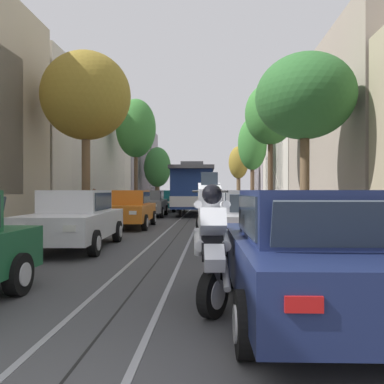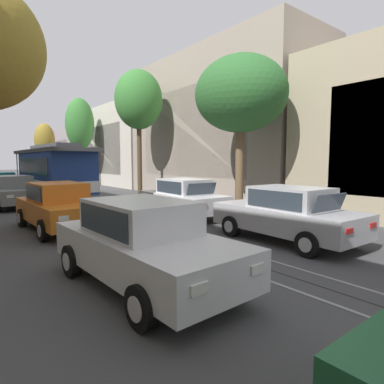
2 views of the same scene
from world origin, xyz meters
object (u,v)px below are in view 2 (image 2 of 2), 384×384
(parked_car_white_mid_right, at_px, (183,198))
(street_tree_kerb_right_far, at_px, (45,141))
(parked_car_orange_mid_left, at_px, (59,206))
(street_tree_kerb_right_fourth, at_px, (80,125))
(parked_car_white_second_left, at_px, (143,243))
(street_tree_kerb_right_mid, at_px, (139,100))
(parked_car_silver_second_right, at_px, (287,214))
(cable_car_trolley, at_px, (54,172))
(parked_car_teal_fifth_left, at_px, (1,184))
(parked_car_grey_fourth_left, at_px, (14,191))
(street_tree_kerb_right_second, at_px, (240,95))

(parked_car_white_mid_right, distance_m, street_tree_kerb_right_far, 29.59)
(parked_car_orange_mid_left, bearing_deg, street_tree_kerb_right_fourth, 68.77)
(parked_car_white_second_left, xyz_separation_m, street_tree_kerb_right_mid, (7.22, 13.21, 5.32))
(parked_car_silver_second_right, bearing_deg, parked_car_white_mid_right, 88.97)
(cable_car_trolley, bearing_deg, parked_car_teal_fifth_left, 121.82)
(street_tree_kerb_right_mid, bearing_deg, parked_car_grey_fourth_left, -178.46)
(parked_car_silver_second_right, distance_m, street_tree_kerb_right_far, 34.69)
(parked_car_orange_mid_left, height_order, parked_car_teal_fifth_left, same)
(parked_car_silver_second_right, height_order, parked_car_white_mid_right, same)
(parked_car_white_mid_right, bearing_deg, parked_car_grey_fourth_left, 123.47)
(street_tree_kerb_right_second, bearing_deg, parked_car_teal_fifth_left, 115.94)
(parked_car_white_second_left, height_order, parked_car_grey_fourth_left, same)
(parked_car_white_mid_right, bearing_deg, parked_car_teal_fifth_left, 109.51)
(parked_car_teal_fifth_left, bearing_deg, parked_car_white_mid_right, -70.49)
(parked_car_orange_mid_left, distance_m, street_tree_kerb_right_mid, 11.38)
(parked_car_silver_second_right, bearing_deg, parked_car_orange_mid_left, 129.32)
(parked_car_orange_mid_left, height_order, cable_car_trolley, cable_car_trolley)
(parked_car_teal_fifth_left, relative_size, street_tree_kerb_right_fourth, 0.55)
(parked_car_teal_fifth_left, bearing_deg, street_tree_kerb_right_far, 67.37)
(parked_car_orange_mid_left, height_order, parked_car_silver_second_right, same)
(parked_car_silver_second_right, xyz_separation_m, parked_car_white_mid_right, (0.09, 5.14, 0.00))
(street_tree_kerb_right_mid, bearing_deg, street_tree_kerb_right_far, 91.24)
(street_tree_kerb_right_second, bearing_deg, parked_car_grey_fourth_left, 130.31)
(parked_car_white_mid_right, xyz_separation_m, street_tree_kerb_right_far, (1.81, 29.28, 3.86))
(parked_car_teal_fifth_left, distance_m, street_tree_kerb_right_second, 16.68)
(parked_car_grey_fourth_left, height_order, parked_car_teal_fifth_left, same)
(parked_car_orange_mid_left, distance_m, street_tree_kerb_right_fourth, 20.17)
(parked_car_white_mid_right, bearing_deg, street_tree_kerb_right_fourth, 82.94)
(street_tree_kerb_right_fourth, bearing_deg, parked_car_orange_mid_left, -111.23)
(parked_car_teal_fifth_left, xyz_separation_m, street_tree_kerb_right_far, (6.59, 15.80, 3.86))
(parked_car_grey_fourth_left, relative_size, street_tree_kerb_right_far, 0.66)
(parked_car_grey_fourth_left, xyz_separation_m, cable_car_trolley, (2.55, 2.16, 0.86))
(street_tree_kerb_right_mid, distance_m, street_tree_kerb_right_fourth, 11.09)
(street_tree_kerb_right_fourth, bearing_deg, cable_car_trolley, -117.65)
(parked_car_white_second_left, distance_m, cable_car_trolley, 15.41)
(parked_car_grey_fourth_left, height_order, street_tree_kerb_right_far, street_tree_kerb_right_far)
(parked_car_white_second_left, xyz_separation_m, parked_car_silver_second_right, (4.85, 0.33, 0.00))
(parked_car_orange_mid_left, relative_size, parked_car_silver_second_right, 1.00)
(parked_car_silver_second_right, xyz_separation_m, street_tree_kerb_right_mid, (2.37, 12.89, 5.32))
(street_tree_kerb_right_far, bearing_deg, parked_car_white_mid_right, -93.54)
(parked_car_white_mid_right, height_order, street_tree_kerb_right_second, street_tree_kerb_right_second)
(parked_car_white_mid_right, distance_m, street_tree_kerb_right_fourth, 19.57)
(parked_car_silver_second_right, distance_m, street_tree_kerb_right_mid, 14.14)
(parked_car_grey_fourth_left, xyz_separation_m, street_tree_kerb_right_mid, (7.27, 0.20, 5.32))
(parked_car_orange_mid_left, xyz_separation_m, street_tree_kerb_right_second, (7.04, -1.58, 4.27))
(parked_car_white_mid_right, relative_size, street_tree_kerb_right_mid, 0.55)
(parked_car_grey_fourth_left, bearing_deg, parked_car_white_second_left, -89.79)
(parked_car_grey_fourth_left, relative_size, street_tree_kerb_right_second, 0.66)
(parked_car_teal_fifth_left, xyz_separation_m, street_tree_kerb_right_fourth, (7.11, 5.35, 4.81))
(parked_car_orange_mid_left, bearing_deg, street_tree_kerb_right_mid, 45.59)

